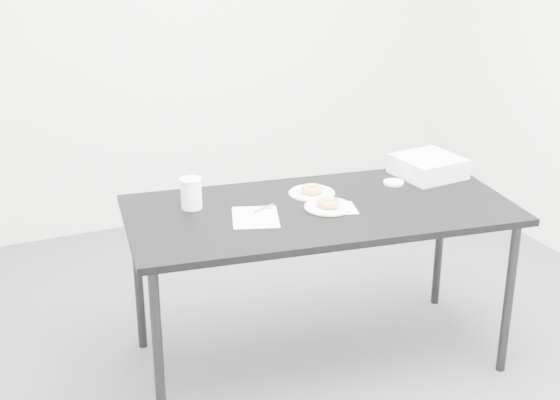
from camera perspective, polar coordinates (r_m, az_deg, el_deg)
name	(u,v)px	position (r m, az deg, el deg)	size (l,w,h in m)	color
floor	(304,365)	(3.78, 1.79, -11.98)	(4.00, 4.00, 0.00)	#4A4A4F
wall_back	(169,20)	(5.09, -8.12, 12.91)	(4.00, 0.02, 2.70)	white
table	(320,219)	(3.50, 2.94, -1.40)	(1.81, 1.03, 0.78)	black
scorecard	(255,217)	(3.36, -1.81, -1.26)	(0.20, 0.25, 0.00)	silver
logo_patch	(268,207)	(3.46, -0.90, -0.54)	(0.04, 0.04, 0.00)	#3B912A
pen	(264,208)	(3.45, -1.18, -0.59)	(0.01, 0.01, 0.12)	#0D8B8F
napkin	(339,208)	(3.46, 4.31, -0.62)	(0.15, 0.15, 0.00)	silver
plate_near	(329,207)	(3.47, 3.57, -0.51)	(0.22, 0.22, 0.01)	silver
donut_near	(329,203)	(3.46, 3.58, -0.20)	(0.10, 0.10, 0.03)	gold
plate_far	(312,193)	(3.63, 2.34, 0.51)	(0.22, 0.22, 0.01)	silver
donut_far	(312,189)	(3.62, 2.35, 0.80)	(0.10, 0.10, 0.03)	gold
coffee_cup	(191,193)	(3.46, -6.51, 0.50)	(0.09, 0.09, 0.14)	white
cup_lid	(393,183)	(3.79, 8.30, 1.27)	(0.10, 0.10, 0.01)	white
bakery_box	(428,166)	(3.92, 10.77, 2.44)	(0.29, 0.29, 0.10)	white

